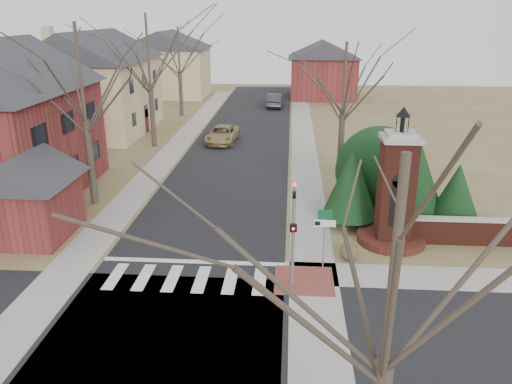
# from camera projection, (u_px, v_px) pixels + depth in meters

# --- Properties ---
(ground) EXTENTS (120.00, 120.00, 0.00)m
(ground) POSITION_uv_depth(u_px,v_px,m) (183.00, 289.00, 19.72)
(ground) COLOR brown
(ground) RESTS_ON ground
(main_street) EXTENTS (8.00, 70.00, 0.01)m
(main_street) POSITION_uv_depth(u_px,v_px,m) (240.00, 148.00, 40.36)
(main_street) COLOR black
(main_street) RESTS_ON ground
(cross_street) EXTENTS (120.00, 8.00, 0.01)m
(cross_street) POSITION_uv_depth(u_px,v_px,m) (164.00, 335.00, 16.90)
(cross_street) COLOR black
(cross_street) RESTS_ON ground
(crosswalk_zone) EXTENTS (8.00, 2.20, 0.02)m
(crosswalk_zone) POSITION_uv_depth(u_px,v_px,m) (187.00, 279.00, 20.46)
(crosswalk_zone) COLOR silver
(crosswalk_zone) RESTS_ON ground
(stop_bar) EXTENTS (8.00, 0.35, 0.02)m
(stop_bar) POSITION_uv_depth(u_px,v_px,m) (194.00, 262.00, 21.87)
(stop_bar) COLOR silver
(stop_bar) RESTS_ON ground
(sidewalk_right_main) EXTENTS (2.00, 60.00, 0.02)m
(sidewalk_right_main) POSITION_uv_depth(u_px,v_px,m) (304.00, 149.00, 40.01)
(sidewalk_right_main) COLOR gray
(sidewalk_right_main) RESTS_ON ground
(sidewalk_left) EXTENTS (2.00, 60.00, 0.02)m
(sidewalk_left) POSITION_uv_depth(u_px,v_px,m) (176.00, 146.00, 40.70)
(sidewalk_left) COLOR gray
(sidewalk_left) RESTS_ON ground
(curb_apron) EXTENTS (2.40, 2.40, 0.02)m
(curb_apron) POSITION_uv_depth(u_px,v_px,m) (304.00, 281.00, 20.33)
(curb_apron) COLOR brown
(curb_apron) RESTS_ON ground
(traffic_signal_pole) EXTENTS (0.28, 0.41, 4.50)m
(traffic_signal_pole) POSITION_uv_depth(u_px,v_px,m) (293.00, 227.00, 19.09)
(traffic_signal_pole) COLOR slate
(traffic_signal_pole) RESTS_ON ground
(sign_post) EXTENTS (0.90, 0.07, 2.75)m
(sign_post) POSITION_uv_depth(u_px,v_px,m) (324.00, 228.00, 20.54)
(sign_post) COLOR slate
(sign_post) RESTS_ON ground
(brick_gate_monument) EXTENTS (3.20, 3.20, 6.47)m
(brick_gate_monument) POSITION_uv_depth(u_px,v_px,m) (395.00, 199.00, 23.06)
(brick_gate_monument) COLOR #4E2117
(brick_gate_monument) RESTS_ON ground
(brick_garden_wall) EXTENTS (7.50, 0.50, 1.30)m
(brick_garden_wall) POSITION_uv_depth(u_px,v_px,m) (490.00, 232.00, 23.28)
(brick_garden_wall) COLOR #4E2117
(brick_garden_wall) RESTS_ON ground
(house_stucco_left) EXTENTS (9.80, 12.80, 9.28)m
(house_stucco_left) POSITION_uv_depth(u_px,v_px,m) (94.00, 81.00, 44.39)
(house_stucco_left) COLOR beige
(house_stucco_left) RESTS_ON ground
(garage_left) EXTENTS (4.80, 4.80, 4.29)m
(garage_left) POSITION_uv_depth(u_px,v_px,m) (24.00, 192.00, 23.74)
(garage_left) COLOR maroon
(garage_left) RESTS_ON ground
(house_distant_left) EXTENTS (10.80, 8.80, 8.53)m
(house_distant_left) POSITION_uv_depth(u_px,v_px,m) (167.00, 62.00, 64.11)
(house_distant_left) COLOR beige
(house_distant_left) RESTS_ON ground
(house_distant_right) EXTENTS (8.80, 8.80, 7.30)m
(house_distant_right) POSITION_uv_depth(u_px,v_px,m) (323.00, 68.00, 62.98)
(house_distant_right) COLOR maroon
(house_distant_right) RESTS_ON ground
(evergreen_near) EXTENTS (2.80, 2.80, 4.10)m
(evergreen_near) POSITION_uv_depth(u_px,v_px,m) (351.00, 182.00, 25.02)
(evergreen_near) COLOR #473D33
(evergreen_near) RESTS_ON ground
(evergreen_mid) EXTENTS (3.40, 3.40, 4.70)m
(evergreen_mid) POSITION_uv_depth(u_px,v_px,m) (413.00, 170.00, 25.83)
(evergreen_mid) COLOR #473D33
(evergreen_mid) RESTS_ON ground
(evergreen_far) EXTENTS (2.40, 2.40, 3.30)m
(evergreen_far) POSITION_uv_depth(u_px,v_px,m) (457.00, 191.00, 24.99)
(evergreen_far) COLOR #473D33
(evergreen_far) RESTS_ON ground
(evergreen_mass) EXTENTS (4.80, 4.80, 4.80)m
(evergreen_mass) POSITION_uv_depth(u_px,v_px,m) (380.00, 166.00, 27.21)
(evergreen_mass) COLOR black
(evergreen_mass) RESTS_ON ground
(bare_tree_0) EXTENTS (8.05, 8.05, 11.15)m
(bare_tree_0) POSITION_uv_depth(u_px,v_px,m) (79.00, 66.00, 26.02)
(bare_tree_0) COLOR #473D33
(bare_tree_0) RESTS_ON ground
(bare_tree_1) EXTENTS (8.40, 8.40, 11.64)m
(bare_tree_1) POSITION_uv_depth(u_px,v_px,m) (147.00, 44.00, 38.10)
(bare_tree_1) COLOR #473D33
(bare_tree_1) RESTS_ON ground
(bare_tree_2) EXTENTS (7.35, 7.35, 10.19)m
(bare_tree_2) POSITION_uv_depth(u_px,v_px,m) (178.00, 47.00, 50.67)
(bare_tree_2) COLOR #473D33
(bare_tree_2) RESTS_ON ground
(bare_tree_3) EXTENTS (7.00, 7.00, 9.70)m
(bare_tree_3) POSITION_uv_depth(u_px,v_px,m) (345.00, 72.00, 31.96)
(bare_tree_3) COLOR #473D33
(bare_tree_3) RESTS_ON ground
(bare_tree_4) EXTENTS (6.65, 6.65, 9.21)m
(bare_tree_4) POSITION_uv_depth(u_px,v_px,m) (396.00, 253.00, 8.71)
(bare_tree_4) COLOR #473D33
(bare_tree_4) RESTS_ON ground
(pickup_truck) EXTENTS (2.59, 5.08, 1.37)m
(pickup_truck) POSITION_uv_depth(u_px,v_px,m) (222.00, 134.00, 41.75)
(pickup_truck) COLOR #9E8856
(pickup_truck) RESTS_ON ground
(distant_car) EXTENTS (1.78, 4.79, 1.56)m
(distant_car) POSITION_uv_depth(u_px,v_px,m) (275.00, 100.00, 57.43)
(distant_car) COLOR #33373A
(distant_car) RESTS_ON ground
(dry_shrub_left) EXTENTS (0.82, 0.82, 0.82)m
(dry_shrub_left) POSITION_uv_depth(u_px,v_px,m) (349.00, 251.00, 21.94)
(dry_shrub_left) COLOR brown
(dry_shrub_left) RESTS_ON ground
(dry_shrub_right) EXTENTS (0.80, 0.80, 0.80)m
(dry_shrub_right) POSITION_uv_depth(u_px,v_px,m) (399.00, 238.00, 23.27)
(dry_shrub_right) COLOR olive
(dry_shrub_right) RESTS_ON ground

